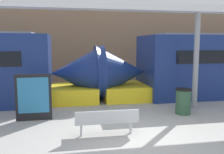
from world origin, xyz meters
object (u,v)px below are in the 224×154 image
bench_near (107,120)px  support_column_near (196,61)px  trash_bin (183,101)px  poster_board (34,97)px

bench_near → support_column_near: (4.17, 2.49, 1.50)m
trash_bin → poster_board: 5.56m
bench_near → poster_board: bearing=140.0°
bench_near → support_column_near: size_ratio=0.47×
bench_near → support_column_near: support_column_near is taller
bench_near → trash_bin: bearing=28.2°
poster_board → trash_bin: bearing=-2.1°
poster_board → support_column_near: size_ratio=0.42×
support_column_near → trash_bin: bearing=-139.5°
trash_bin → poster_board: bearing=177.9°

